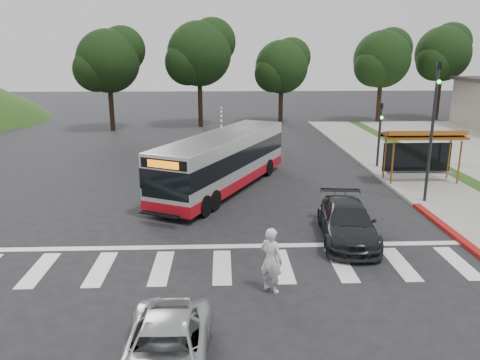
{
  "coord_description": "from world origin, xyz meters",
  "views": [
    {
      "loc": [
        0.04,
        -19.24,
        6.85
      ],
      "look_at": [
        0.8,
        0.12,
        1.6
      ],
      "focal_mm": 35.0,
      "sensor_mm": 36.0,
      "label": 1
    }
  ],
  "objects_px": {
    "transit_bus": "(224,162)",
    "dark_sedan": "(347,222)",
    "pedestrian": "(271,260)",
    "silver_suv_south": "(165,353)"
  },
  "relations": [
    {
      "from": "transit_bus",
      "to": "pedestrian",
      "type": "distance_m",
      "value": 11.03
    },
    {
      "from": "dark_sedan",
      "to": "transit_bus",
      "type": "bearing_deg",
      "value": 129.64
    },
    {
      "from": "transit_bus",
      "to": "dark_sedan",
      "type": "height_order",
      "value": "transit_bus"
    },
    {
      "from": "pedestrian",
      "to": "dark_sedan",
      "type": "height_order",
      "value": "pedestrian"
    },
    {
      "from": "pedestrian",
      "to": "dark_sedan",
      "type": "bearing_deg",
      "value": -91.08
    },
    {
      "from": "transit_bus",
      "to": "silver_suv_south",
      "type": "height_order",
      "value": "transit_bus"
    },
    {
      "from": "transit_bus",
      "to": "silver_suv_south",
      "type": "xyz_separation_m",
      "value": [
        -1.36,
        -14.66,
        -0.85
      ]
    },
    {
      "from": "transit_bus",
      "to": "silver_suv_south",
      "type": "distance_m",
      "value": 14.75
    },
    {
      "from": "transit_bus",
      "to": "dark_sedan",
      "type": "relative_size",
      "value": 2.31
    },
    {
      "from": "transit_bus",
      "to": "pedestrian",
      "type": "bearing_deg",
      "value": -56.72
    }
  ]
}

